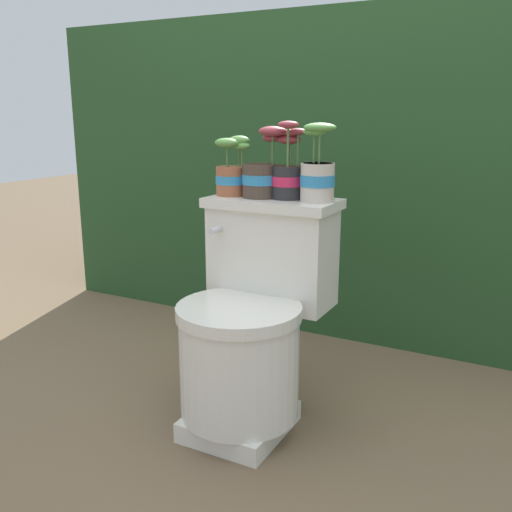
% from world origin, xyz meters
% --- Properties ---
extents(ground_plane, '(12.00, 12.00, 0.00)m').
position_xyz_m(ground_plane, '(0.00, 0.00, 0.00)').
color(ground_plane, brown).
extents(hedge_backdrop, '(2.91, 0.73, 1.36)m').
position_xyz_m(hedge_backdrop, '(0.00, 1.26, 0.68)').
color(hedge_backdrop, '#234723').
rests_on(hedge_backdrop, ground).
extents(toilet, '(0.41, 0.51, 0.69)m').
position_xyz_m(toilet, '(-0.00, 0.12, 0.32)').
color(toilet, silver).
rests_on(toilet, ground).
extents(potted_plant_left, '(0.11, 0.10, 0.19)m').
position_xyz_m(potted_plant_left, '(-0.15, 0.27, 0.77)').
color(potted_plant_left, '#9E5638').
rests_on(potted_plant_left, toilet).
extents(potted_plant_midleft, '(0.14, 0.11, 0.22)m').
position_xyz_m(potted_plant_midleft, '(-0.04, 0.27, 0.77)').
color(potted_plant_midleft, '#47382D').
rests_on(potted_plant_midleft, toilet).
extents(potted_plant_middle, '(0.11, 0.11, 0.24)m').
position_xyz_m(potted_plant_middle, '(0.04, 0.29, 0.78)').
color(potted_plant_middle, '#262628').
rests_on(potted_plant_middle, toilet).
extents(potted_plant_midright, '(0.11, 0.10, 0.23)m').
position_xyz_m(potted_plant_midright, '(0.15, 0.27, 0.78)').
color(potted_plant_midright, beige).
rests_on(potted_plant_midright, toilet).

